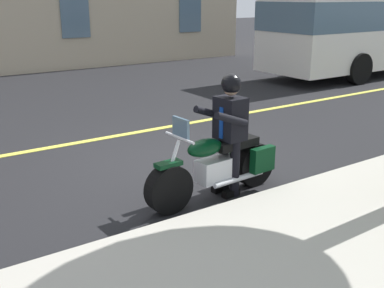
% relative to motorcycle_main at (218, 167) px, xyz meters
% --- Properties ---
extents(ground_plane, '(80.00, 80.00, 0.00)m').
position_rel_motorcycle_main_xyz_m(ground_plane, '(-0.31, -1.53, -0.45)').
color(ground_plane, black).
extents(lane_center_stripe, '(60.00, 0.16, 0.01)m').
position_rel_motorcycle_main_xyz_m(lane_center_stripe, '(-0.31, -3.53, -0.45)').
color(lane_center_stripe, '#E5DB4C').
rests_on(lane_center_stripe, ground_plane).
extents(motorcycle_main, '(2.22, 0.68, 1.26)m').
position_rel_motorcycle_main_xyz_m(motorcycle_main, '(0.00, 0.00, 0.00)').
color(motorcycle_main, black).
rests_on(motorcycle_main, ground_plane).
extents(rider_main, '(0.64, 0.57, 1.74)m').
position_rel_motorcycle_main_xyz_m(rider_main, '(-0.19, -0.01, 0.58)').
color(rider_main, black).
rests_on(rider_main, ground_plane).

